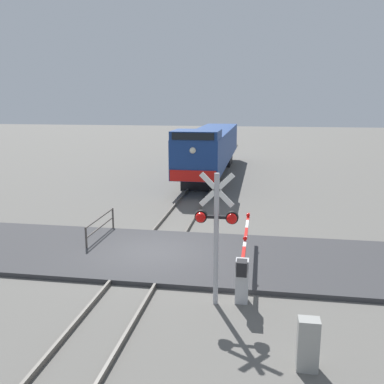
# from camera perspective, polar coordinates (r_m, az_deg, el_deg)

# --- Properties ---
(ground_plane) EXTENTS (160.00, 160.00, 0.00)m
(ground_plane) POSITION_cam_1_polar(r_m,az_deg,el_deg) (15.80, -5.20, -8.55)
(ground_plane) COLOR #605E59
(rail_track_left) EXTENTS (0.08, 80.00, 0.15)m
(rail_track_left) POSITION_cam_1_polar(r_m,az_deg,el_deg) (15.96, -7.72, -8.11)
(rail_track_left) COLOR #59544C
(rail_track_left) RESTS_ON ground_plane
(rail_track_right) EXTENTS (0.08, 80.00, 0.15)m
(rail_track_right) POSITION_cam_1_polar(r_m,az_deg,el_deg) (15.62, -2.62, -8.47)
(rail_track_right) COLOR #59544C
(rail_track_right) RESTS_ON ground_plane
(road_surface) EXTENTS (36.00, 5.23, 0.15)m
(road_surface) POSITION_cam_1_polar(r_m,az_deg,el_deg) (15.78, -5.20, -8.29)
(road_surface) COLOR #38383A
(road_surface) RESTS_ON ground_plane
(locomotive) EXTENTS (2.80, 18.16, 3.88)m
(locomotive) POSITION_cam_1_polar(r_m,az_deg,el_deg) (32.51, 2.59, 5.96)
(locomotive) COLOR black
(locomotive) RESTS_ON ground_plane
(crossing_signal) EXTENTS (1.18, 0.33, 3.74)m
(crossing_signal) POSITION_cam_1_polar(r_m,az_deg,el_deg) (11.49, 3.28, -4.48)
(crossing_signal) COLOR #ADADB2
(crossing_signal) RESTS_ON ground_plane
(crossing_gate) EXTENTS (0.36, 5.70, 1.37)m
(crossing_gate) POSITION_cam_1_polar(r_m,az_deg,el_deg) (12.78, 6.88, -9.62)
(crossing_gate) COLOR silver
(crossing_gate) RESTS_ON ground_plane
(utility_cabinet) EXTENTS (0.45, 0.34, 1.16)m
(utility_cabinet) POSITION_cam_1_polar(r_m,az_deg,el_deg) (9.76, 15.29, -19.13)
(utility_cabinet) COLOR #999993
(utility_cabinet) RESTS_ON ground_plane
(guard_railing) EXTENTS (0.08, 3.03, 0.95)m
(guard_railing) POSITION_cam_1_polar(r_m,az_deg,el_deg) (17.79, -12.18, -4.26)
(guard_railing) COLOR #4C4742
(guard_railing) RESTS_ON ground_plane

